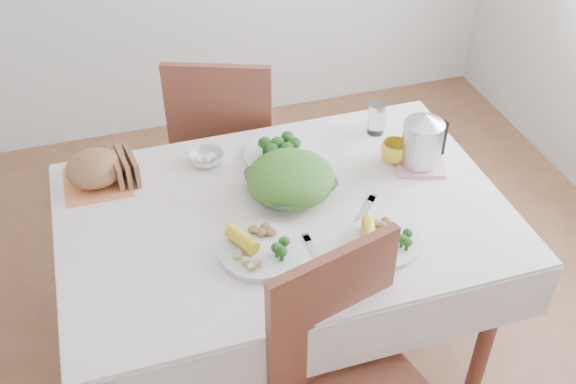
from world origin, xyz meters
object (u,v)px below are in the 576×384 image
object	(u,v)px
dinner_plate_left	(260,251)
dinner_plate_right	(384,242)
yellow_mug	(394,152)
electric_kettle	(423,137)
dining_table	(284,288)
salad_bowl	(291,185)
chair_far	(229,148)

from	to	relation	value
dinner_plate_left	dinner_plate_right	world-z (taller)	same
yellow_mug	dinner_plate_right	bearing A→B (deg)	-117.88
yellow_mug	electric_kettle	distance (m)	0.12
yellow_mug	electric_kettle	bearing A→B (deg)	-31.45
dining_table	dinner_plate_right	bearing A→B (deg)	-44.81
salad_bowl	dining_table	bearing A→B (deg)	-121.23
chair_far	electric_kettle	world-z (taller)	electric_kettle
salad_bowl	chair_far	bearing A→B (deg)	94.67
dinner_plate_left	dinner_plate_right	xyz separation A→B (m)	(0.39, -0.08, 0.00)
yellow_mug	electric_kettle	xyz separation A→B (m)	(0.08, -0.05, 0.08)
dining_table	dinner_plate_left	xyz separation A→B (m)	(-0.13, -0.18, 0.40)
dinner_plate_left	dining_table	bearing A→B (deg)	53.19
dinner_plate_left	dinner_plate_right	size ratio (longest dim) A/B	1.09
chair_far	salad_bowl	world-z (taller)	chair_far
salad_bowl	dinner_plate_left	world-z (taller)	salad_bowl
dinner_plate_left	electric_kettle	xyz separation A→B (m)	(0.68, 0.27, 0.11)
dinner_plate_right	yellow_mug	distance (m)	0.45
salad_bowl	yellow_mug	xyz separation A→B (m)	(0.42, 0.07, 0.01)
dining_table	dinner_plate_left	world-z (taller)	dinner_plate_left
salad_bowl	yellow_mug	bearing A→B (deg)	9.12
dinner_plate_right	salad_bowl	bearing A→B (deg)	121.90
electric_kettle	dining_table	bearing A→B (deg)	174.91
salad_bowl	dinner_plate_left	bearing A→B (deg)	-125.16
yellow_mug	electric_kettle	size ratio (longest dim) A/B	0.51
chair_far	yellow_mug	world-z (taller)	chair_far
chair_far	electric_kettle	bearing A→B (deg)	148.68
dinner_plate_right	yellow_mug	xyz separation A→B (m)	(0.21, 0.40, 0.03)
salad_bowl	dinner_plate_left	distance (m)	0.31
salad_bowl	yellow_mug	world-z (taller)	yellow_mug
salad_bowl	dinner_plate_left	size ratio (longest dim) A/B	1.10
dining_table	salad_bowl	xyz separation A→B (m)	(0.05, 0.08, 0.42)
yellow_mug	salad_bowl	bearing A→B (deg)	-170.88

